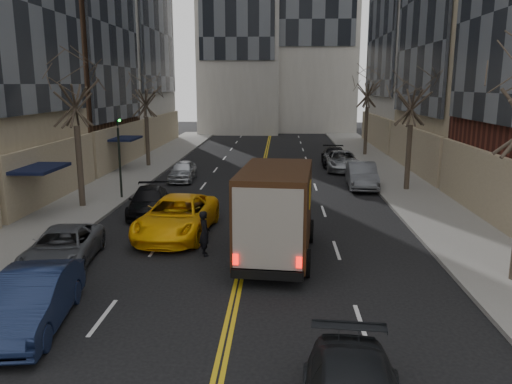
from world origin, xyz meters
TOP-DOWN VIEW (x-y plane):
  - sidewalk_left at (-9.00, 27.00)m, footprint 4.00×66.00m
  - sidewalk_right at (9.00, 27.00)m, footprint 4.00×66.00m
  - tree_lf_mid at (-8.80, 20.00)m, footprint 3.20×3.20m
  - tree_lf_far at (-8.80, 33.00)m, footprint 3.20×3.20m
  - tree_rt_mid at (8.80, 25.00)m, footprint 3.20×3.20m
  - tree_rt_far at (8.80, 40.00)m, footprint 3.20×3.20m
  - traffic_signal at (-7.39, 22.00)m, footprint 0.29×0.26m
  - ups_truck at (1.20, 13.01)m, footprint 2.97×6.41m
  - taxi at (-3.00, 15.67)m, footprint 3.04×5.93m
  - pedestrian at (-1.47, 13.20)m, footprint 0.61×0.72m
  - parked_lf_b at (-5.10, 7.37)m, footprint 2.19×4.73m
  - parked_lf_c at (-6.30, 11.96)m, footprint 2.66×4.81m
  - parked_lf_d at (-5.10, 19.04)m, footprint 2.37×4.59m
  - parked_lf_e at (-5.10, 27.65)m, footprint 1.69×3.93m
  - parked_rt_a at (6.30, 25.96)m, footprint 1.88×4.80m
  - parked_rt_b at (5.82, 32.28)m, footprint 2.40×5.13m
  - parked_rt_c at (5.53, 34.45)m, footprint 2.18×4.89m

SIDE VIEW (x-z plane):
  - sidewalk_left at x=-9.00m, z-range 0.00..0.15m
  - sidewalk_right at x=9.00m, z-range 0.00..0.15m
  - parked_lf_d at x=-5.10m, z-range 0.00..1.27m
  - parked_lf_c at x=-6.30m, z-range 0.00..1.27m
  - parked_lf_e at x=-5.10m, z-range 0.00..1.32m
  - parked_rt_c at x=5.53m, z-range 0.00..1.39m
  - parked_rt_b at x=5.82m, z-range 0.00..1.42m
  - parked_lf_b at x=-5.10m, z-range 0.00..1.50m
  - parked_rt_a at x=6.30m, z-range 0.00..1.55m
  - taxi at x=-3.00m, z-range 0.00..1.60m
  - pedestrian at x=-1.47m, z-range 0.00..1.69m
  - ups_truck at x=1.20m, z-range 0.01..3.43m
  - traffic_signal at x=-7.39m, z-range 0.47..5.17m
  - tree_lf_far at x=-8.80m, z-range 1.97..10.08m
  - tree_rt_mid at x=8.80m, z-range 2.01..10.33m
  - tree_lf_mid at x=-8.80m, z-range 2.14..11.05m
  - tree_rt_far at x=8.80m, z-range 2.19..11.29m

